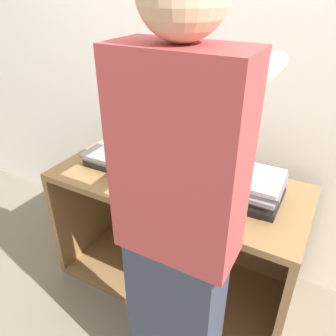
# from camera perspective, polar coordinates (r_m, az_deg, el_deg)

# --- Properties ---
(ground_plane) EXTENTS (12.00, 12.00, 0.00)m
(ground_plane) POSITION_cam_1_polar(r_m,az_deg,el_deg) (2.05, -3.13, -24.19)
(ground_plane) COLOR #756B5B
(wall_back) EXTENTS (8.00, 0.05, 2.40)m
(wall_back) POSITION_cam_1_polar(r_m,az_deg,el_deg) (1.90, 7.54, 15.67)
(wall_back) COLOR silver
(wall_back) RESTS_ON ground_plane
(cart) EXTENTS (1.36, 0.61, 0.74)m
(cart) POSITION_cam_1_polar(r_m,az_deg,el_deg) (2.00, 2.31, -10.19)
(cart) COLOR olive
(cart) RESTS_ON ground_plane
(laptop_open) EXTENTS (0.34, 0.38, 0.24)m
(laptop_open) POSITION_cam_1_polar(r_m,az_deg,el_deg) (1.75, 2.42, 0.18)
(laptop_open) COLOR gray
(laptop_open) RESTS_ON cart
(laptop_stack_left) EXTENTS (0.35, 0.28, 0.08)m
(laptop_stack_left) POSITION_cam_1_polar(r_m,az_deg,el_deg) (1.88, -8.43, 1.76)
(laptop_stack_left) COLOR #232326
(laptop_stack_left) RESTS_ON cart
(laptop_stack_right) EXTENTS (0.35, 0.28, 0.14)m
(laptop_stack_right) POSITION_cam_1_polar(r_m,az_deg,el_deg) (1.59, 13.20, -3.22)
(laptop_stack_right) COLOR #232326
(laptop_stack_right) RESTS_ON cart
(person) EXTENTS (0.40, 0.53, 1.75)m
(person) POSITION_cam_1_polar(r_m,az_deg,el_deg) (1.16, 1.89, -11.78)
(person) COLOR #2D3342
(person) RESTS_ON ground_plane
(inventory_tag) EXTENTS (0.06, 0.02, 0.01)m
(inventory_tag) POSITION_cam_1_polar(r_m,az_deg,el_deg) (1.49, 12.95, -2.00)
(inventory_tag) COLOR red
(inventory_tag) RESTS_ON laptop_stack_right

